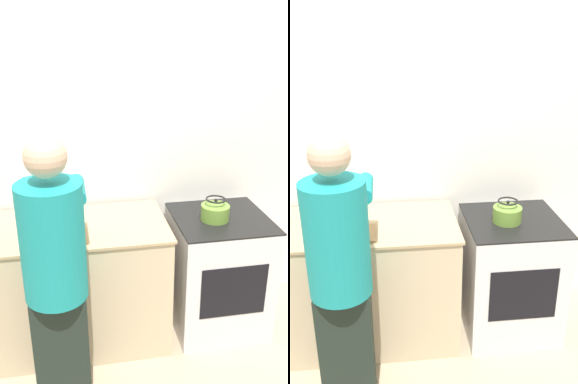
% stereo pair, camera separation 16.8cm
% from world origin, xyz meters
% --- Properties ---
extents(ground_plane, '(12.00, 12.00, 0.00)m').
position_xyz_m(ground_plane, '(0.00, 0.00, 0.00)').
color(ground_plane, tan).
extents(wall_back, '(8.00, 0.05, 2.60)m').
position_xyz_m(wall_back, '(0.00, 0.73, 1.30)').
color(wall_back, white).
rests_on(wall_back, ground_plane).
extents(counter, '(1.64, 0.69, 0.92)m').
position_xyz_m(counter, '(-0.38, 0.33, 0.46)').
color(counter, '#C6B28E').
rests_on(counter, ground_plane).
extents(oven, '(0.67, 0.66, 0.89)m').
position_xyz_m(oven, '(0.85, 0.33, 0.45)').
color(oven, silver).
rests_on(oven, ground_plane).
extents(person, '(0.39, 0.63, 1.69)m').
position_xyz_m(person, '(-0.31, -0.24, 0.92)').
color(person, black).
rests_on(person, ground_plane).
extents(cutting_board, '(0.35, 0.25, 0.02)m').
position_xyz_m(cutting_board, '(-0.29, 0.17, 0.93)').
color(cutting_board, '#A87A4C').
rests_on(cutting_board, counter).
extents(knife, '(0.18, 0.12, 0.01)m').
position_xyz_m(knife, '(-0.25, 0.15, 0.94)').
color(knife, silver).
rests_on(knife, cutting_board).
extents(kettle, '(0.20, 0.20, 0.16)m').
position_xyz_m(kettle, '(0.79, 0.30, 0.96)').
color(kettle, olive).
rests_on(kettle, oven).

